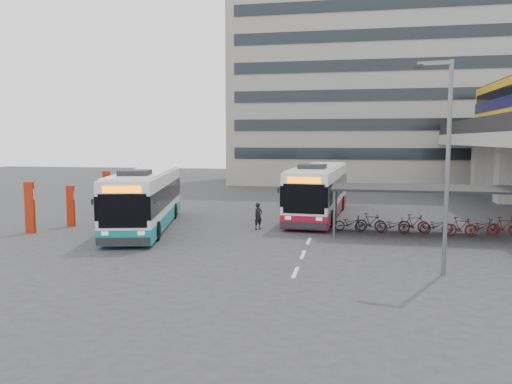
% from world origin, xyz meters
% --- Properties ---
extents(ground, '(120.00, 120.00, 0.00)m').
position_xyz_m(ground, '(0.00, 0.00, 0.00)').
color(ground, '#28282B').
rests_on(ground, ground).
extents(bike_shelter, '(10.00, 4.00, 2.54)m').
position_xyz_m(bike_shelter, '(8.47, 3.00, 1.30)').
color(bike_shelter, '#595B60').
rests_on(bike_shelter, ground).
extents(office_block, '(30.00, 15.00, 25.00)m').
position_xyz_m(office_block, '(6.00, 36.00, 12.50)').
color(office_block, gray).
rests_on(office_block, ground).
extents(road_markings, '(0.15, 7.60, 0.01)m').
position_xyz_m(road_markings, '(2.50, -3.00, 0.01)').
color(road_markings, beige).
rests_on(road_markings, ground).
extents(bus_main, '(3.46, 12.29, 3.59)m').
position_xyz_m(bus_main, '(2.45, 8.16, 1.67)').
color(bus_main, white).
rests_on(bus_main, ground).
extents(bus_teal, '(5.16, 12.08, 3.49)m').
position_xyz_m(bus_teal, '(-7.01, 2.10, 1.62)').
color(bus_teal, white).
rests_on(bus_teal, ground).
extents(pedestrian, '(0.62, 0.66, 1.51)m').
position_xyz_m(pedestrian, '(-0.58, 2.80, 0.75)').
color(pedestrian, black).
rests_on(pedestrian, ground).
extents(lamp_post, '(1.39, 0.40, 7.92)m').
position_xyz_m(lamp_post, '(7.90, -5.17, 4.51)').
color(lamp_post, '#595B60').
rests_on(lamp_post, ground).
extents(sign_totem_south, '(0.60, 0.22, 2.78)m').
position_xyz_m(sign_totem_south, '(-12.53, -0.60, 1.43)').
color(sign_totem_south, '#981E09').
rests_on(sign_totem_south, ground).
extents(sign_totem_mid, '(0.52, 0.19, 2.39)m').
position_xyz_m(sign_totem_mid, '(-11.52, 1.72, 1.23)').
color(sign_totem_mid, '#981E09').
rests_on(sign_totem_mid, ground).
extents(sign_totem_north, '(0.59, 0.34, 2.78)m').
position_xyz_m(sign_totem_north, '(-12.94, 8.85, 1.43)').
color(sign_totem_north, '#981E09').
rests_on(sign_totem_north, ground).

